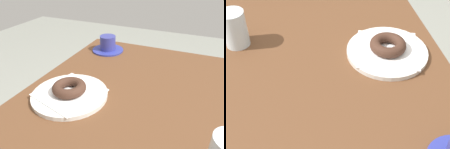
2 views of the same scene
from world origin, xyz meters
The scene contains 5 objects.
table centered at (0.00, 0.00, 0.63)m, with size 0.91×0.83×0.72m.
plate_chocolate_ring centered at (0.04, -0.26, 0.73)m, with size 0.23×0.23×0.01m, color silver.
napkin_chocolate_ring centered at (0.04, -0.26, 0.74)m, with size 0.17×0.17×0.00m, color white.
donut_chocolate_ring centered at (0.04, -0.26, 0.76)m, with size 0.10×0.10×0.03m, color #43291D.
water_glass centered at (0.16, 0.16, 0.78)m, with size 0.07×0.07×0.11m, color silver.
Camera 2 is at (-0.65, 0.01, 1.32)m, focal length 52.80 mm.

